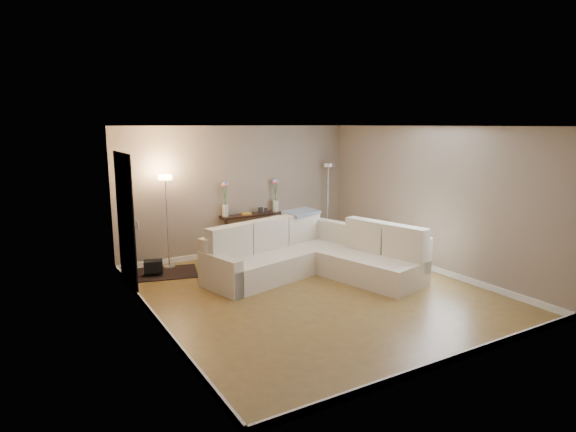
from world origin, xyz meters
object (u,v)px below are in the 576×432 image
sectional_sofa (310,255)px  floor_lamp_unlit (328,187)px  console_table (248,231)px  floor_lamp_lit (166,203)px

sectional_sofa → floor_lamp_unlit: floor_lamp_unlit is taller
sectional_sofa → console_table: (-0.30, 1.90, 0.10)m
sectional_sofa → floor_lamp_unlit: 2.58m
floor_lamp_lit → floor_lamp_unlit: (3.64, 0.10, 0.05)m
sectional_sofa → console_table: sectional_sofa is taller
sectional_sofa → floor_lamp_unlit: (1.62, 1.80, 0.90)m
floor_lamp_lit → sectional_sofa: bearing=-39.9°
console_table → floor_lamp_lit: floor_lamp_lit is taller
console_table → sectional_sofa: bearing=-80.9°
sectional_sofa → floor_lamp_lit: floor_lamp_lit is taller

